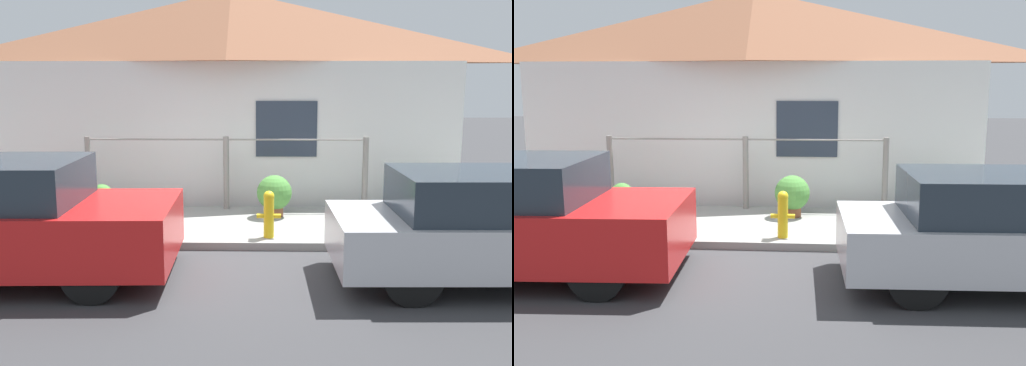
% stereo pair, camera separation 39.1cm
% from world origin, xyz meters
% --- Properties ---
extents(ground_plane, '(60.00, 60.00, 0.00)m').
position_xyz_m(ground_plane, '(0.00, 0.00, 0.00)').
color(ground_plane, '#38383A').
extents(sidewalk, '(24.00, 2.30, 0.11)m').
position_xyz_m(sidewalk, '(0.00, 1.15, 0.06)').
color(sidewalk, gray).
rests_on(sidewalk, ground_plane).
extents(house, '(8.82, 2.23, 4.04)m').
position_xyz_m(house, '(0.00, 3.70, 3.16)').
color(house, white).
rests_on(house, ground_plane).
extents(fence, '(4.90, 0.10, 1.27)m').
position_xyz_m(fence, '(0.00, 2.15, 0.80)').
color(fence, gray).
rests_on(fence, sidewalk).
extents(car_right, '(3.92, 1.69, 1.31)m').
position_xyz_m(car_right, '(3.38, -1.19, 0.66)').
color(car_right, '#B7B7BC').
rests_on(car_right, ground_plane).
extents(fire_hydrant, '(0.35, 0.15, 0.68)m').
position_xyz_m(fire_hydrant, '(0.74, 0.30, 0.47)').
color(fire_hydrant, yellow).
rests_on(fire_hydrant, sidewalk).
extents(potted_plant_near_hydrant, '(0.58, 0.58, 0.69)m').
position_xyz_m(potted_plant_near_hydrant, '(0.83, 1.60, 0.49)').
color(potted_plant_near_hydrant, brown).
rests_on(potted_plant_near_hydrant, sidewalk).
extents(potted_plant_by_fence, '(0.38, 0.38, 0.54)m').
position_xyz_m(potted_plant_by_fence, '(-2.00, 1.51, 0.41)').
color(potted_plant_by_fence, slate).
rests_on(potted_plant_by_fence, sidewalk).
extents(potted_plant_corner, '(0.46, 0.46, 0.55)m').
position_xyz_m(potted_plant_corner, '(3.42, 1.98, 0.42)').
color(potted_plant_corner, slate).
rests_on(potted_plant_corner, sidewalk).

